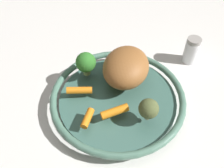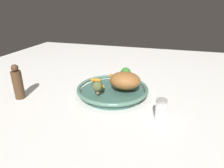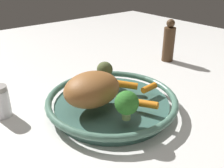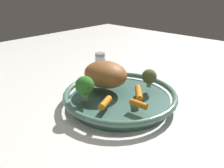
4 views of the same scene
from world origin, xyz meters
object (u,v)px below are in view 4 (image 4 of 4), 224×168
object	(u,v)px
broccoli_floret_large	(149,77)
baby_carrot_center	(139,104)
broccoli_floret_edge	(85,86)
salt_shaker	(100,63)
serving_bowl	(120,97)
roast_chicken_piece	(105,74)
baby_carrot_right	(139,93)
baby_carrot_left	(105,103)

from	to	relation	value
broccoli_floret_large	baby_carrot_center	bearing A→B (deg)	113.19
broccoli_floret_edge	salt_shaker	size ratio (longest dim) A/B	0.81
baby_carrot_center	salt_shaker	size ratio (longest dim) A/B	0.59
baby_carrot_center	salt_shaker	distance (m)	0.39
serving_bowl	salt_shaker	bearing A→B (deg)	-32.52
serving_bowl	salt_shaker	xyz separation A→B (m)	(0.24, -0.15, 0.02)
salt_shaker	baby_carrot_center	bearing A→B (deg)	150.36
roast_chicken_piece	serving_bowl	bearing A→B (deg)	-178.70
serving_bowl	broccoli_floret_edge	bearing A→B (deg)	68.50
baby_carrot_right	baby_carrot_left	bearing A→B (deg)	73.52
broccoli_floret_edge	salt_shaker	xyz separation A→B (m)	(0.20, -0.26, -0.04)
baby_carrot_left	broccoli_floret_large	world-z (taller)	broccoli_floret_large
baby_carrot_left	broccoli_floret_large	xyz separation A→B (m)	(-0.02, -0.18, 0.03)
baby_carrot_right	baby_carrot_center	bearing A→B (deg)	126.22
baby_carrot_right	broccoli_floret_edge	bearing A→B (deg)	49.19
serving_bowl	baby_carrot_center	distance (m)	0.11
baby_carrot_right	broccoli_floret_edge	world-z (taller)	broccoli_floret_edge
salt_shaker	broccoli_floret_edge	bearing A→B (deg)	127.61
baby_carrot_left	baby_carrot_center	xyz separation A→B (m)	(-0.07, -0.05, -0.00)
salt_shaker	serving_bowl	bearing A→B (deg)	147.48
broccoli_floret_large	broccoli_floret_edge	size ratio (longest dim) A/B	0.85
serving_bowl	baby_carrot_right	xyz separation A→B (m)	(-0.06, -0.01, 0.03)
serving_bowl	baby_carrot_left	size ratio (longest dim) A/B	5.39
baby_carrot_center	serving_bowl	bearing A→B (deg)	-21.98
baby_carrot_left	serving_bowl	bearing A→B (deg)	-73.05
roast_chicken_piece	baby_carrot_center	distance (m)	0.17
baby_carrot_right	broccoli_floret_edge	xyz separation A→B (m)	(0.10, 0.12, 0.03)
roast_chicken_piece	baby_carrot_left	size ratio (longest dim) A/B	2.25
baby_carrot_left	broccoli_floret_edge	world-z (taller)	broccoli_floret_edge
broccoli_floret_large	broccoli_floret_edge	world-z (taller)	broccoli_floret_edge
salt_shaker	baby_carrot_right	bearing A→B (deg)	155.05
baby_carrot_left	salt_shaker	size ratio (longest dim) A/B	0.76
roast_chicken_piece	broccoli_floret_edge	distance (m)	0.10
broccoli_floret_edge	baby_carrot_center	bearing A→B (deg)	-155.39
roast_chicken_piece	salt_shaker	distance (m)	0.24
broccoli_floret_large	salt_shaker	distance (m)	0.29
broccoli_floret_large	salt_shaker	xyz separation A→B (m)	(0.28, -0.06, -0.03)
serving_bowl	broccoli_floret_large	world-z (taller)	broccoli_floret_large
serving_bowl	salt_shaker	distance (m)	0.28
baby_carrot_right	broccoli_floret_large	xyz separation A→B (m)	(0.02, -0.08, 0.02)
broccoli_floret_large	serving_bowl	bearing A→B (deg)	63.50
baby_carrot_right	baby_carrot_center	world-z (taller)	baby_carrot_right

